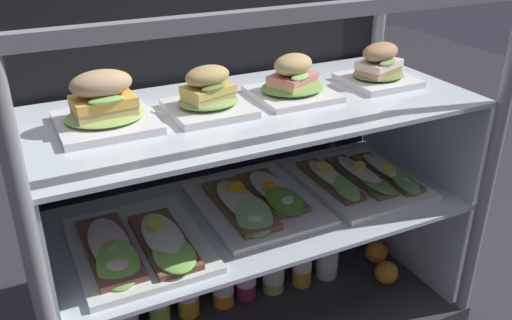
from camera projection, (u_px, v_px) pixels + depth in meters
case_base_deck at (256, 316)px, 1.59m from camera, size 1.13×0.53×0.04m
case_frame at (234, 143)px, 1.48m from camera, size 1.13×0.53×0.95m
riser_lower_tier at (256, 264)px, 1.51m from camera, size 1.06×0.46×0.33m
shelf_lower_glass at (256, 212)px, 1.44m from camera, size 1.08×0.48×0.01m
riser_upper_tier at (256, 162)px, 1.37m from camera, size 1.06×0.46×0.28m
shelf_upper_glass at (256, 107)px, 1.31m from camera, size 1.08×0.48×0.01m
plated_roll_sandwich_far_left at (104, 107)px, 1.17m from camera, size 0.21×0.21×0.12m
plated_roll_sandwich_near_left_corner at (208, 96)px, 1.25m from camera, size 0.18×0.18×0.11m
plated_roll_sandwich_mid_right at (293, 82)px, 1.34m from camera, size 0.19×0.19×0.11m
plated_roll_sandwich_right_of_center at (379, 69)px, 1.44m from camera, size 0.18×0.18×0.11m
open_sandwich_tray_far_right at (138, 245)px, 1.25m from camera, size 0.29×0.36×0.07m
open_sandwich_tray_left_of_center at (257, 201)px, 1.43m from camera, size 0.29×0.36×0.06m
open_sandwich_tray_mid_right at (360, 179)px, 1.55m from camera, size 0.29×0.36×0.06m
juice_bottle_front_right_end at (93, 314)px, 1.43m from camera, size 0.07×0.07×0.23m
juice_bottle_front_fourth at (126, 310)px, 1.47m from camera, size 0.06×0.06×0.20m
juice_bottle_front_middle at (158, 294)px, 1.49m from camera, size 0.06×0.06×0.24m
juice_bottle_front_second at (187, 284)px, 1.52m from camera, size 0.06×0.06×0.24m
juice_bottle_front_left_end at (223, 278)px, 1.57m from camera, size 0.06×0.06×0.23m
juice_bottle_back_center at (245, 269)px, 1.59m from camera, size 0.06×0.06×0.25m
juice_bottle_back_left at (273, 267)px, 1.63m from camera, size 0.07×0.07×0.22m
juice_bottle_tucked_behind at (302, 259)px, 1.65m from camera, size 0.06×0.06×0.22m
juice_bottle_back_right at (327, 254)px, 1.69m from camera, size 0.07×0.07×0.20m
orange_fruit_beside_bottles at (376, 252)px, 1.77m from camera, size 0.07×0.07×0.07m
orange_fruit_near_left_post at (386, 273)px, 1.68m from camera, size 0.07×0.07×0.07m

